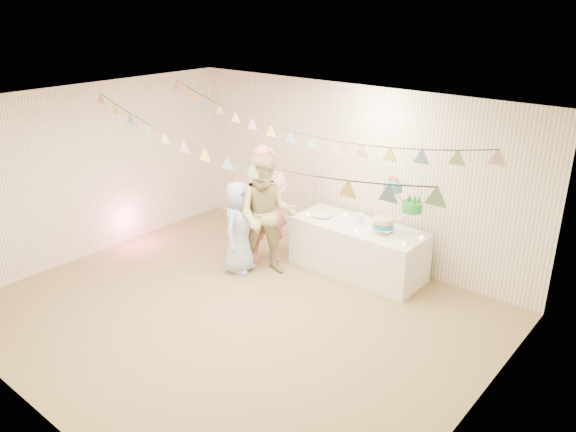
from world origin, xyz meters
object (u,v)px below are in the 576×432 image
Objects in this scene: table at (358,248)px; cake_stand at (397,206)px; person_adult_b at (266,215)px; person_child at (239,227)px; person_adult_a at (266,205)px.

cake_stand is (0.55, 0.05, 0.77)m from table.
person_adult_b reaches higher than cake_stand.
cake_stand is at bearing 5.19° from table.
person_adult_b is 0.45m from person_child.
person_adult_b is at bearing -73.97° from person_child.
person_adult_a reaches higher than person_adult_b.
person_adult_a is at bearing 95.45° from person_adult_b.
person_child is at bearing -149.51° from cake_stand.
person_adult_a is (-1.81, -0.60, -0.24)m from cake_stand.
table is at bearing -66.20° from person_child.
cake_stand is 0.43× the size of person_adult_a.
person_child is at bearing 174.03° from person_adult_b.
cake_stand reaches higher than table.
table is 1.10× the size of person_adult_b.
person_adult_a is 0.41m from person_adult_b.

